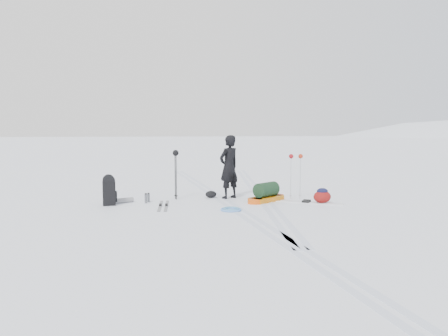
{
  "coord_description": "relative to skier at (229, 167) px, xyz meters",
  "views": [
    {
      "loc": [
        -2.17,
        -11.7,
        2.03
      ],
      "look_at": [
        -0.04,
        0.04,
        0.95
      ],
      "focal_mm": 35.0,
      "sensor_mm": 36.0,
      "label": 1
    }
  ],
  "objects": [
    {
      "name": "ski_tracks",
      "position": [
        0.39,
        0.21,
        -0.92
      ],
      "size": [
        3.38,
        17.97,
        0.01
      ],
      "color": "silver",
      "rests_on": "ground"
    },
    {
      "name": "pulk_sled",
      "position": [
        0.93,
        -0.7,
        -0.72
      ],
      "size": [
        1.35,
        1.15,
        0.53
      ],
      "rotation": [
        0.0,
        0.0,
        0.64
      ],
      "color": "#CA700B",
      "rests_on": "ground"
    },
    {
      "name": "ski_poles_black",
      "position": [
        -1.53,
        0.12,
        0.24
      ],
      "size": [
        0.17,
        0.2,
        1.42
      ],
      "rotation": [
        0.0,
        0.0,
        -0.33
      ],
      "color": "black",
      "rests_on": "ground"
    },
    {
      "name": "thermos_pair",
      "position": [
        -2.35,
        -0.31,
        -0.79
      ],
      "size": [
        0.16,
        0.28,
        0.27
      ],
      "rotation": [
        0.0,
        0.0,
        0.42
      ],
      "color": "slate",
      "rests_on": "ground"
    },
    {
      "name": "small_daypack",
      "position": [
        2.35,
        -1.25,
        -0.72
      ],
      "size": [
        0.6,
        0.58,
        0.41
      ],
      "rotation": [
        0.0,
        0.0,
        -0.64
      ],
      "color": "maroon",
      "rests_on": "ground"
    },
    {
      "name": "skier",
      "position": [
        0.0,
        0.0,
        0.0
      ],
      "size": [
        0.8,
        0.73,
        1.84
      ],
      "primitive_type": "imported",
      "rotation": [
        0.0,
        0.0,
        3.71
      ],
      "color": "black",
      "rests_on": "ground"
    },
    {
      "name": "rope_coil",
      "position": [
        -0.31,
        -1.87,
        -0.89
      ],
      "size": [
        0.58,
        0.58,
        0.06
      ],
      "rotation": [
        0.0,
        0.0,
        0.1
      ],
      "color": "#5F9AE8",
      "rests_on": "ground"
    },
    {
      "name": "ski_poles_silver",
      "position": [
        1.88,
        -0.42,
        0.17
      ],
      "size": [
        0.42,
        0.13,
        1.3
      ],
      "rotation": [
        0.0,
        0.0,
        0.17
      ],
      "color": "silver",
      "rests_on": "ground"
    },
    {
      "name": "stuff_sack",
      "position": [
        -0.5,
        0.2,
        -0.82
      ],
      "size": [
        0.35,
        0.28,
        0.21
      ],
      "rotation": [
        0.0,
        0.0,
        -0.1
      ],
      "color": "black",
      "rests_on": "ground"
    },
    {
      "name": "ground",
      "position": [
        -0.22,
        -0.67,
        -0.92
      ],
      "size": [
        200.0,
        200.0,
        0.0
      ],
      "primitive_type": "plane",
      "color": "white",
      "rests_on": "ground"
    },
    {
      "name": "touring_skis_grey",
      "position": [
        -1.94,
        -0.95,
        -0.91
      ],
      "size": [
        0.37,
        1.61,
        0.06
      ],
      "rotation": [
        0.0,
        0.0,
        1.48
      ],
      "color": "#93969B",
      "rests_on": "ground"
    },
    {
      "name": "expedition_rucksack",
      "position": [
        -3.3,
        -0.54,
        -0.54
      ],
      "size": [
        0.81,
        0.63,
        0.82
      ],
      "rotation": [
        0.0,
        0.0,
        0.14
      ],
      "color": "black",
      "rests_on": "ground"
    },
    {
      "name": "touring_skis_white",
      "position": [
        1.95,
        -1.13,
        -0.9
      ],
      "size": [
        1.85,
        1.36,
        0.07
      ],
      "rotation": [
        0.0,
        0.0,
        -0.58
      ],
      "color": "white",
      "rests_on": "ground"
    }
  ]
}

